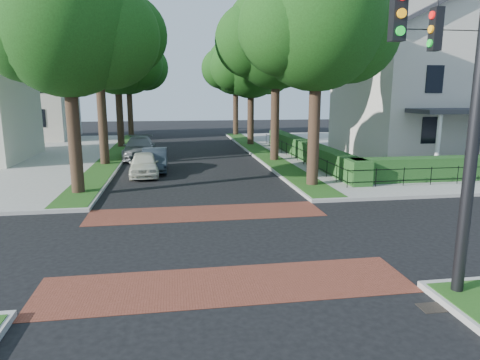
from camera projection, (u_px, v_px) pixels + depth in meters
name	position (u px, v px, depth m)	size (l,w,h in m)	color
ground	(214.00, 241.00, 13.44)	(120.00, 120.00, 0.00)	black
sidewalk_ne	(431.00, 149.00, 34.76)	(30.00, 30.00, 0.15)	gray
crosswalk_far	(206.00, 213.00, 16.54)	(9.00, 2.20, 0.01)	brown
crosswalk_near	(227.00, 285.00, 10.34)	(9.00, 2.20, 0.01)	brown
storm_drain	(434.00, 307.00, 9.25)	(0.65, 0.45, 0.01)	black
grass_strip_ne	(261.00, 151.00, 32.71)	(1.60, 29.80, 0.02)	#174012
grass_strip_nw	(115.00, 155.00, 31.08)	(1.60, 29.80, 0.02)	#174012
tree_right_near	(318.00, 25.00, 19.77)	(7.75, 6.67, 10.66)	black
tree_right_mid	(277.00, 39.00, 27.45)	(8.25, 7.09, 11.22)	black
tree_right_far	(252.00, 65.00, 36.35)	(7.25, 6.23, 9.74)	black
tree_right_back	(236.00, 67.00, 45.00)	(7.50, 6.45, 10.20)	black
tree_left_near	(70.00, 28.00, 18.17)	(7.50, 6.45, 10.20)	black
tree_left_mid	(99.00, 29.00, 25.71)	(8.00, 6.88, 11.48)	black
tree_left_far	(118.00, 61.00, 34.64)	(7.00, 6.02, 9.86)	black
tree_left_back	(129.00, 64.00, 43.32)	(7.75, 6.66, 10.44)	black
hedge_main_road	(306.00, 150.00, 28.97)	(1.00, 18.00, 1.20)	#17431A
fence_main_road	(295.00, 153.00, 28.88)	(0.06, 18.00, 0.90)	black
house_victorian	(438.00, 72.00, 30.29)	(13.00, 13.05, 12.48)	beige
house_left_far	(21.00, 88.00, 41.06)	(10.00, 9.00, 10.14)	beige
traffic_signal	(464.00, 86.00, 8.96)	(2.17, 2.00, 8.00)	black
parked_car_front	(144.00, 164.00, 23.84)	(1.57, 3.91, 1.33)	silver
parked_car_middle	(155.00, 160.00, 25.30)	(1.42, 4.06, 1.34)	#222B34
parked_car_rear	(139.00, 148.00, 30.35)	(2.08, 5.12, 1.49)	slate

